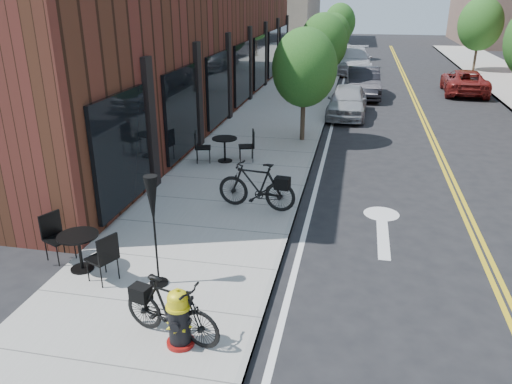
# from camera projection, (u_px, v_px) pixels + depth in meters

# --- Properties ---
(ground) EXTENTS (120.00, 120.00, 0.00)m
(ground) POSITION_uv_depth(u_px,v_px,m) (277.00, 276.00, 9.39)
(ground) COLOR black
(ground) RESTS_ON ground
(sidewalk_near) EXTENTS (4.00, 70.00, 0.12)m
(sidewalk_near) POSITION_uv_depth(u_px,v_px,m) (268.00, 132.00, 18.83)
(sidewalk_near) COLOR #9E9B93
(sidewalk_near) RESTS_ON ground
(building_near) EXTENTS (5.00, 28.00, 7.00)m
(building_near) POSITION_uv_depth(u_px,v_px,m) (185.00, 28.00, 22.02)
(building_near) COLOR #432415
(building_near) RESTS_ON ground
(tree_near_a) EXTENTS (2.20, 2.20, 3.81)m
(tree_near_a) POSITION_uv_depth(u_px,v_px,m) (305.00, 68.00, 16.71)
(tree_near_a) COLOR #382B1E
(tree_near_a) RESTS_ON sidewalk_near
(tree_near_b) EXTENTS (2.30, 2.30, 3.98)m
(tree_near_b) POSITION_uv_depth(u_px,v_px,m) (323.00, 42.00, 23.94)
(tree_near_b) COLOR #382B1E
(tree_near_b) RESTS_ON sidewalk_near
(tree_near_c) EXTENTS (2.10, 2.10, 3.67)m
(tree_near_c) POSITION_uv_depth(u_px,v_px,m) (333.00, 34.00, 31.28)
(tree_near_c) COLOR #382B1E
(tree_near_c) RESTS_ON sidewalk_near
(tree_near_d) EXTENTS (2.40, 2.40, 4.11)m
(tree_near_d) POSITION_uv_depth(u_px,v_px,m) (340.00, 22.00, 38.45)
(tree_near_d) COLOR #382B1E
(tree_near_d) RESTS_ON sidewalk_near
(tree_far_c) EXTENTS (2.80, 2.80, 4.62)m
(tree_far_c) POSITION_uv_depth(u_px,v_px,m) (480.00, 24.00, 32.09)
(tree_far_c) COLOR #382B1E
(tree_far_c) RESTS_ON sidewalk_far
(fire_hydrant) EXTENTS (0.43, 0.43, 0.95)m
(fire_hydrant) POSITION_uv_depth(u_px,v_px,m) (179.00, 319.00, 7.21)
(fire_hydrant) COLOR maroon
(fire_hydrant) RESTS_ON sidewalk_near
(bicycle_left) EXTENTS (1.98, 0.79, 1.16)m
(bicycle_left) POSITION_uv_depth(u_px,v_px,m) (256.00, 186.00, 11.82)
(bicycle_left) COLOR black
(bicycle_left) RESTS_ON sidewalk_near
(bicycle_right) EXTENTS (1.73, 0.89, 1.00)m
(bicycle_right) POSITION_uv_depth(u_px,v_px,m) (171.00, 309.00, 7.34)
(bicycle_right) COLOR black
(bicycle_right) RESTS_ON sidewalk_near
(bistro_set_b) EXTENTS (1.75, 1.11, 0.93)m
(bistro_set_b) POSITION_uv_depth(u_px,v_px,m) (79.00, 247.00, 9.20)
(bistro_set_b) COLOR black
(bistro_set_b) RESTS_ON sidewalk_near
(bistro_set_c) EXTENTS (1.82, 0.95, 0.96)m
(bistro_set_c) POSITION_uv_depth(u_px,v_px,m) (225.00, 146.00, 15.18)
(bistro_set_c) COLOR black
(bistro_set_c) RESTS_ON sidewalk_near
(patio_umbrella) EXTENTS (0.33, 0.33, 2.05)m
(patio_umbrella) POSITION_uv_depth(u_px,v_px,m) (153.00, 208.00, 8.37)
(patio_umbrella) COLOR black
(patio_umbrella) RESTS_ON sidewalk_near
(parked_car_a) EXTENTS (1.70, 4.00, 1.35)m
(parked_car_a) POSITION_uv_depth(u_px,v_px,m) (347.00, 101.00, 21.14)
(parked_car_a) COLOR #9C9FA4
(parked_car_a) RESTS_ON ground
(parked_car_b) EXTENTS (1.79, 4.48, 1.45)m
(parked_car_b) POSITION_uv_depth(u_px,v_px,m) (363.00, 83.00, 25.14)
(parked_car_b) COLOR black
(parked_car_b) RESTS_ON ground
(parked_car_c) EXTENTS (2.35, 5.51, 1.59)m
(parked_car_c) POSITION_uv_depth(u_px,v_px,m) (354.00, 60.00, 32.75)
(parked_car_c) COLOR silver
(parked_car_c) RESTS_ON ground
(parked_car_far) EXTENTS (2.30, 4.61, 1.25)m
(parked_car_far) POSITION_uv_depth(u_px,v_px,m) (464.00, 82.00, 25.97)
(parked_car_far) COLOR maroon
(parked_car_far) RESTS_ON ground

